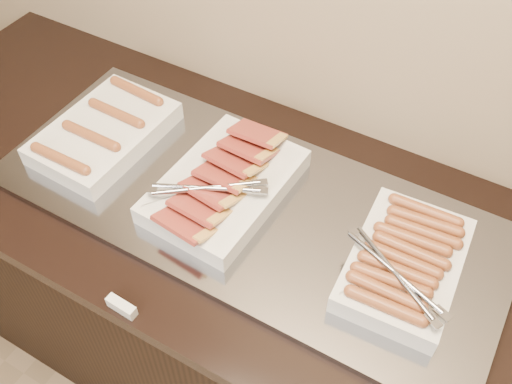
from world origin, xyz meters
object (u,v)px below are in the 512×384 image
warming_tray (246,205)px  dish_left (105,132)px  dish_right (404,263)px  counter (240,300)px  dish_center (224,185)px

warming_tray → dish_left: dish_left is taller
dish_right → warming_tray: bearing=176.2°
counter → warming_tray: bearing=0.0°
counter → dish_center: bearing=-172.9°
counter → dish_left: dish_left is taller
dish_left → dish_center: size_ratio=0.89×
warming_tray → dish_center: 0.07m
counter → dish_right: size_ratio=6.17×
counter → dish_center: dish_center is taller
dish_center → dish_right: size_ratio=1.19×
counter → dish_center: size_ratio=5.16×
warming_tray → dish_left: (-0.42, -0.00, 0.04)m
counter → dish_center: 0.50m
warming_tray → dish_left: size_ratio=3.36×
counter → dish_left: bearing=-180.0°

